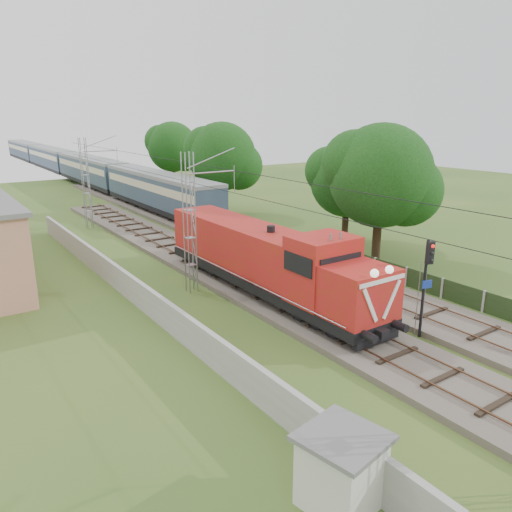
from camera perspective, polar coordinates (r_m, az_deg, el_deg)
ground at (r=22.40m, az=14.48°, el=-11.08°), size 140.00×140.00×0.00m
track_main at (r=26.96m, az=3.31°, el=-5.40°), size 4.20×70.00×0.45m
track_side at (r=39.88m, az=-2.37°, el=1.72°), size 4.20×80.00×0.45m
catenary at (r=28.40m, az=-7.51°, el=3.75°), size 3.31×70.00×8.00m
boundary_wall at (r=27.95m, az=-13.77°, el=-3.82°), size 0.25×40.00×1.50m
fence at (r=29.78m, az=20.51°, el=-3.47°), size 0.12×32.00×1.20m
locomotive at (r=27.66m, az=1.10°, el=-0.30°), size 3.00×17.14×4.35m
coach_rake at (r=85.09m, az=-20.63°, el=9.96°), size 3.08×91.90×3.56m
signal_post at (r=23.52m, az=18.96°, el=-1.73°), size 0.51×0.40×4.65m
relay_hut at (r=14.30m, az=9.72°, el=-22.95°), size 2.38×2.38×2.10m
tree_a at (r=34.76m, az=14.20°, el=8.74°), size 7.30×6.96×9.47m
tree_b at (r=40.00m, az=10.49°, el=8.49°), size 6.14×5.85×7.96m
tree_c at (r=50.93m, az=-3.81°, el=11.19°), size 7.14×6.80×9.26m
tree_d at (r=69.08m, az=-9.45°, el=12.14°), size 6.95×6.62×9.01m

